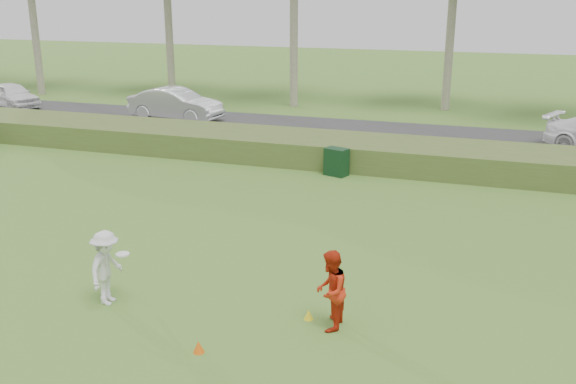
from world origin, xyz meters
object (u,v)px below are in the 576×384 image
(player_red, at_px, (331,291))
(car_left, at_px, (12,95))
(cone_orange, at_px, (199,347))
(cone_yellow, at_px, (309,314))
(utility_cabinet, at_px, (336,162))
(car_mid, at_px, (176,104))
(player_white, at_px, (106,268))

(player_red, distance_m, car_left, 28.31)
(cone_orange, relative_size, cone_yellow, 1.09)
(utility_cabinet, xyz_separation_m, car_left, (-19.78, 7.28, 0.24))
(player_red, height_order, car_left, player_red)
(player_red, height_order, car_mid, car_mid)
(car_mid, bearing_deg, cone_yellow, -139.72)
(cone_yellow, bearing_deg, utility_cabinet, 101.33)
(car_left, bearing_deg, utility_cabinet, -86.78)
(player_white, bearing_deg, utility_cabinet, -14.25)
(cone_orange, height_order, cone_yellow, cone_orange)
(player_white, height_order, car_mid, car_mid)
(player_white, height_order, cone_orange, player_white)
(utility_cabinet, bearing_deg, car_mid, 163.24)
(cone_orange, bearing_deg, player_white, 156.07)
(cone_orange, xyz_separation_m, cone_yellow, (1.48, 1.75, -0.01))
(car_left, bearing_deg, player_red, -104.73)
(player_white, distance_m, car_left, 25.21)
(car_mid, bearing_deg, car_left, 93.57)
(cone_orange, distance_m, utility_cabinet, 11.78)
(player_white, xyz_separation_m, cone_orange, (2.56, -1.13, -0.66))
(cone_yellow, bearing_deg, player_red, -21.80)
(player_red, bearing_deg, car_mid, -146.55)
(cone_yellow, height_order, car_left, car_left)
(player_white, xyz_separation_m, cone_yellow, (4.04, 0.61, -0.67))
(player_red, relative_size, utility_cabinet, 1.63)
(utility_cabinet, bearing_deg, cone_orange, -68.89)
(cone_yellow, height_order, car_mid, car_mid)
(cone_yellow, xyz_separation_m, car_mid, (-11.82, 16.97, 0.72))
(player_white, xyz_separation_m, utility_cabinet, (2.03, 10.63, -0.30))
(player_white, distance_m, cone_yellow, 4.14)
(player_white, height_order, utility_cabinet, player_white)
(car_left, bearing_deg, player_white, -111.83)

